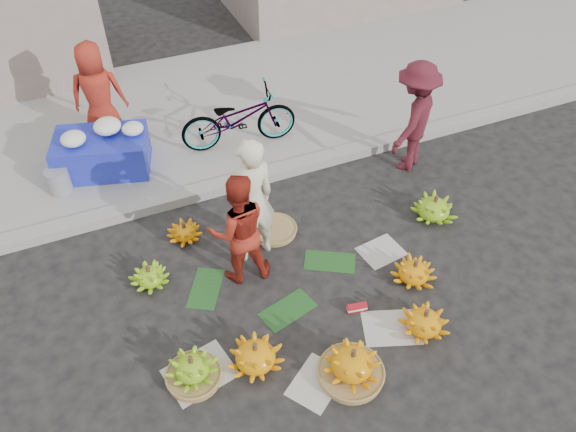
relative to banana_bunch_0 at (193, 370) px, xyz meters
name	(u,v)px	position (x,y,z in m)	size (l,w,h in m)	color
ground	(289,295)	(1.38, 0.65, -0.17)	(80.00, 80.00, 0.00)	black
curb	(230,184)	(1.38, 2.85, -0.10)	(40.00, 0.25, 0.15)	gray
sidewalk	(191,113)	(1.38, 4.95, -0.11)	(40.00, 4.00, 0.12)	gray
newspaper_scatter	(317,347)	(1.38, -0.15, -0.17)	(3.20, 1.80, 0.00)	beige
banana_leaves	(275,286)	(1.28, 0.85, -0.17)	(2.00, 1.00, 0.00)	#164318
banana_bunch_0	(193,370)	(0.00, 0.00, 0.00)	(0.58, 0.58, 0.41)	olive
banana_bunch_1	(255,355)	(0.67, -0.09, 0.00)	(0.69, 0.69, 0.38)	orange
banana_bunch_2	(352,365)	(1.55, -0.62, 0.03)	(0.81, 0.81, 0.47)	olive
banana_bunch_3	(424,321)	(2.59, -0.41, -0.02)	(0.66, 0.66, 0.35)	orange
banana_bunch_4	(414,271)	(2.90, 0.28, -0.03)	(0.68, 0.68, 0.33)	orange
banana_bunch_5	(434,208)	(3.76, 1.15, 0.00)	(0.68, 0.68, 0.38)	#64A617
banana_bunch_6	(150,276)	(-0.12, 1.50, -0.04)	(0.53, 0.53, 0.30)	#64A617
banana_bunch_7	(185,232)	(0.48, 2.09, -0.06)	(0.53, 0.53, 0.28)	orange
basket_spare	(274,230)	(1.62, 1.73, -0.14)	(0.59, 0.59, 0.07)	olive
incense_stack	(357,308)	(2.02, 0.12, -0.12)	(0.24, 0.07, 0.10)	#AD121B
vendor_cream	(251,201)	(1.24, 1.49, 0.72)	(0.65, 0.43, 1.78)	#ECE5C6
vendor_red	(238,229)	(0.97, 1.21, 0.59)	(0.74, 0.58, 1.53)	#AE2D1A
man_striped	(414,117)	(4.05, 2.31, 0.69)	(1.11, 0.64, 1.72)	maroon
flower_table	(102,151)	(-0.23, 3.89, 0.26)	(1.49, 1.15, 0.77)	#1B23B1
grey_bucket	(59,181)	(-0.92, 3.59, 0.13)	(0.32, 0.32, 0.37)	gray
flower_vendor	(98,95)	(-0.06, 4.60, 0.77)	(0.80, 0.52, 1.64)	#AE2D1A
bicycle	(239,118)	(1.83, 3.68, 0.42)	(1.80, 0.63, 0.94)	gray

